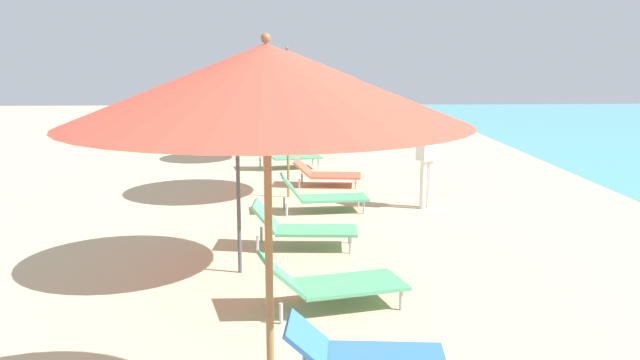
# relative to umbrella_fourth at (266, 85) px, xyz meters

# --- Properties ---
(umbrella_fourth) EXTENTS (2.47, 2.47, 2.85)m
(umbrella_fourth) POSITION_rel_umbrella_fourth_xyz_m (0.00, 0.00, 0.00)
(umbrella_fourth) COLOR olive
(umbrella_fourth) RESTS_ON ground
(lounger_fourth_shoreside) EXTENTS (1.36, 0.69, 0.57)m
(lounger_fourth_shoreside) POSITION_rel_umbrella_fourth_xyz_m (0.72, 1.08, -2.25)
(lounger_fourth_shoreside) COLOR blue
(lounger_fourth_shoreside) RESTS_ON ground
(umbrella_fifth) EXTENTS (2.57, 2.57, 2.65)m
(umbrella_fifth) POSITION_rel_umbrella_fourth_xyz_m (-0.51, 4.08, -0.30)
(umbrella_fifth) COLOR #4C4C51
(umbrella_fifth) RESTS_ON ground
(lounger_fifth_shoreside) EXTENTS (1.51, 0.70, 0.67)m
(lounger_fifth_shoreside) POSITION_rel_umbrella_fourth_xyz_m (0.28, 5.12, -2.23)
(lounger_fifth_shoreside) COLOR #4CA572
(lounger_fifth_shoreside) RESTS_ON ground
(lounger_fifth_inland) EXTENTS (1.68, 1.03, 0.62)m
(lounger_fifth_inland) POSITION_rel_umbrella_fourth_xyz_m (0.55, 2.85, -2.25)
(lounger_fifth_inland) COLOR #4CA572
(lounger_fifth_inland) RESTS_ON ground
(umbrella_sixth) EXTENTS (2.59, 2.59, 2.85)m
(umbrella_sixth) POSITION_rel_umbrella_fourth_xyz_m (0.09, 8.54, -0.02)
(umbrella_sixth) COLOR olive
(umbrella_sixth) RESTS_ON ground
(lounger_sixth_shoreside) EXTENTS (1.46, 0.84, 0.55)m
(lounger_sixth_shoreside) POSITION_rel_umbrella_fourth_xyz_m (0.87, 9.61, -2.28)
(lounger_sixth_shoreside) COLOR #D8593F
(lounger_sixth_shoreside) RESTS_ON ground
(lounger_sixth_inland) EXTENTS (1.56, 0.74, 0.67)m
(lounger_sixth_inland) POSITION_rel_umbrella_fourth_xyz_m (0.66, 7.31, -2.25)
(lounger_sixth_inland) COLOR #4CA572
(lounger_sixth_inland) RESTS_ON ground
(umbrella_farthest) EXTENTS (1.91, 1.91, 2.50)m
(umbrella_farthest) POSITION_rel_umbrella_fourth_xyz_m (-0.55, 12.94, -0.30)
(umbrella_farthest) COLOR olive
(umbrella_farthest) RESTS_ON ground
(lounger_farthest_shoreside) EXTENTS (1.49, 0.59, 0.58)m
(lounger_farthest_shoreside) POSITION_rel_umbrella_fourth_xyz_m (0.02, 13.93, -2.29)
(lounger_farthest_shoreside) COLOR #4CA572
(lounger_farthest_shoreside) RESTS_ON ground
(lounger_farthest_inland) EXTENTS (1.67, 0.97, 0.62)m
(lounger_farthest_inland) POSITION_rel_umbrella_fourth_xyz_m (0.04, 11.75, -2.23)
(lounger_farthest_inland) COLOR #4CA572
(lounger_farthest_inland) RESTS_ON ground
(person_walking_near) EXTENTS (0.42, 0.39, 1.75)m
(person_walking_near) POSITION_rel_umbrella_fourth_xyz_m (2.55, 7.51, -1.47)
(person_walking_near) COLOR silver
(person_walking_near) RESTS_ON ground
(person_walking_mid) EXTENTS (0.38, 0.42, 1.58)m
(person_walking_mid) POSITION_rel_umbrella_fourth_xyz_m (-2.97, 16.09, -1.59)
(person_walking_mid) COLOR #262628
(person_walking_mid) RESTS_ON ground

